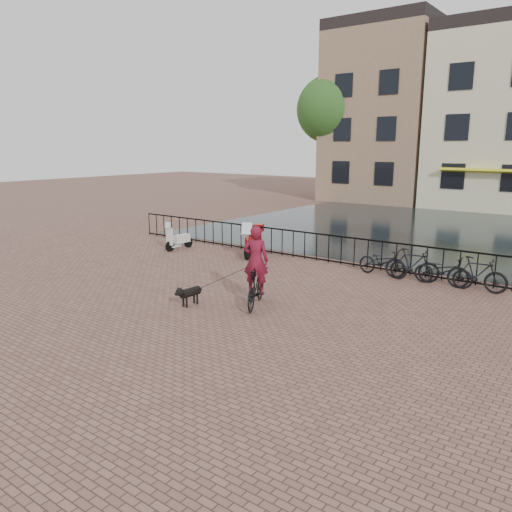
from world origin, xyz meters
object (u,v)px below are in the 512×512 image
Objects in this scene: dog at (190,295)px; scooter at (179,235)px; cyclist at (256,271)px; motorcycle at (253,237)px.

scooter reaches higher than dog.
cyclist is at bearing -29.41° from scooter.
dog is 7.36m from scooter.
scooter is (-6.87, 4.01, -0.34)m from cyclist.
dog is 0.42× the size of motorcycle.
cyclist is at bearing -73.41° from motorcycle.
scooter is (-3.08, -0.90, -0.11)m from motorcycle.
dog is at bearing -41.54° from scooter.
motorcycle reaches higher than dog.
cyclist is at bearing 36.85° from dog.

